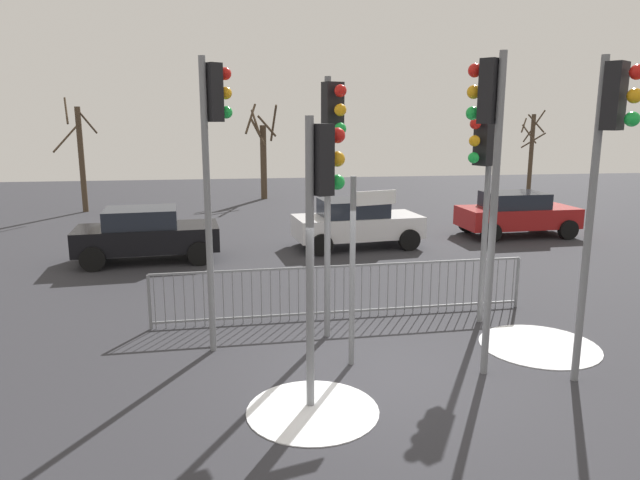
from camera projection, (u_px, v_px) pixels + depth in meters
The scene contains 17 objects.
ground_plane at pixel (375, 375), 8.90m from camera, with size 60.00×60.00×0.00m, color #2D2D33.
traffic_light_foreground_left at pixel (489, 144), 8.33m from camera, with size 0.46×0.48×4.79m.
traffic_light_rear_right at pixel (213, 141), 9.21m from camera, with size 0.50×0.43×4.81m.
traffic_light_mid_right at pixel (483, 170), 10.55m from camera, with size 0.53×0.40×4.03m.
traffic_light_mid_left at pixel (607, 150), 7.91m from camera, with size 0.44×0.49×4.71m.
traffic_light_rear_left at pixel (332, 151), 9.67m from camera, with size 0.38×0.54×4.55m.
traffic_light_foreground_right at pixel (320, 198), 7.43m from camera, with size 0.54×0.39×3.90m.
direction_sign_post at pixel (356, 261), 8.97m from camera, with size 0.76×0.27×3.02m.
pedestrian_guard_railing at pixel (344, 291), 11.35m from camera, with size 7.44×0.34×1.07m.
car_black_mid at pixel (146, 234), 15.87m from camera, with size 3.94×2.22×1.47m.
car_red_near at pixel (516, 213), 19.25m from camera, with size 3.87×2.07×1.47m.
car_white_trailing at pixel (356, 222), 17.57m from camera, with size 3.97×2.29×1.47m.
bare_tree_left at pixel (81, 156), 23.95m from camera, with size 1.75×1.74×4.71m.
bare_tree_centre at pixel (263, 154), 27.90m from camera, with size 1.57×1.53×4.57m.
bare_tree_right at pixel (531, 151), 29.44m from camera, with size 1.51×1.42×4.29m.
snow_patch_kerb at pixel (539, 346), 10.02m from camera, with size 2.03×2.03×0.01m, color white.
snow_patch_island at pixel (313, 411), 7.79m from camera, with size 1.80×1.80×0.01m, color white.
Camera 1 is at (-2.01, -8.08, 3.87)m, focal length 32.45 mm.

